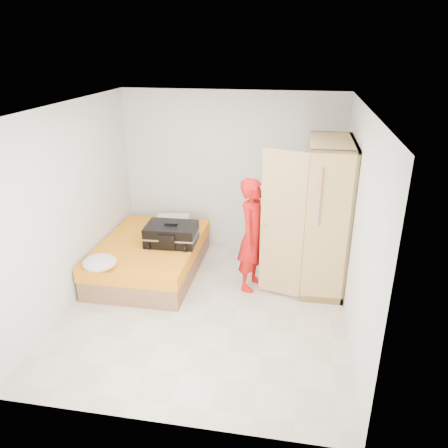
% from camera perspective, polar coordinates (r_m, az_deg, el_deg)
% --- Properties ---
extents(room, '(4.00, 4.02, 2.60)m').
position_cam_1_polar(room, '(5.37, -2.34, 1.15)').
color(room, beige).
rests_on(room, ground).
extents(bed, '(1.42, 2.02, 0.50)m').
position_cam_1_polar(bed, '(6.75, -9.58, -4.23)').
color(bed, '#996945').
rests_on(bed, ground).
extents(wardrobe, '(1.16, 1.20, 2.10)m').
position_cam_1_polar(wardrobe, '(6.19, 12.70, 0.56)').
color(wardrobe, '#E8C871').
rests_on(wardrobe, ground).
extents(person, '(0.55, 0.68, 1.62)m').
position_cam_1_polar(person, '(6.04, 3.83, -1.43)').
color(person, red).
rests_on(person, ground).
extents(suitcase, '(0.78, 0.59, 0.32)m').
position_cam_1_polar(suitcase, '(6.50, -6.89, -1.33)').
color(suitcase, black).
rests_on(suitcase, bed).
extents(round_cushion, '(0.44, 0.44, 0.17)m').
position_cam_1_polar(round_cushion, '(6.00, -15.91, -4.85)').
color(round_cushion, white).
rests_on(round_cushion, bed).
extents(pillow, '(0.57, 0.36, 0.10)m').
position_cam_1_polar(pillow, '(7.33, -6.65, 0.69)').
color(pillow, white).
rests_on(pillow, bed).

